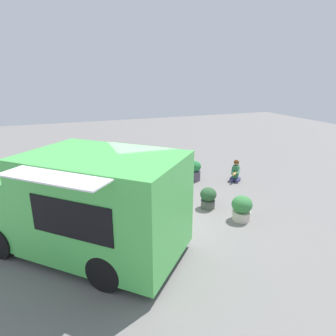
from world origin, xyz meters
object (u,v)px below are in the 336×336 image
(planter_flowering_far, at_px, (208,197))
(trash_bin, at_px, (11,190))
(planter_flowering_near, at_px, (242,208))
(food_truck, at_px, (84,206))
(person_customer, at_px, (236,173))
(planter_flowering_side, at_px, (195,170))

(planter_flowering_far, relative_size, trash_bin, 0.69)
(planter_flowering_near, xyz_separation_m, planter_flowering_far, (-1.08, -0.53, -0.03))
(food_truck, distance_m, planter_flowering_near, 4.51)
(person_customer, relative_size, planter_flowering_near, 1.14)
(person_customer, relative_size, trash_bin, 0.86)
(food_truck, relative_size, trash_bin, 5.11)
(planter_flowering_far, height_order, planter_flowering_side, planter_flowering_side)
(food_truck, height_order, planter_flowering_side, food_truck)
(person_customer, distance_m, planter_flowering_near, 3.46)
(food_truck, bearing_deg, planter_flowering_side, 127.33)
(food_truck, bearing_deg, trash_bin, -151.12)
(person_customer, height_order, planter_flowering_far, person_customer)
(food_truck, distance_m, planter_flowering_far, 4.13)
(trash_bin, bearing_deg, planter_flowering_far, 66.48)
(planter_flowering_near, bearing_deg, person_customer, 149.50)
(planter_flowering_side, xyz_separation_m, trash_bin, (-0.06, -6.64, 0.09))
(person_customer, bearing_deg, planter_flowering_side, -111.52)
(person_customer, xyz_separation_m, planter_flowering_far, (1.90, -2.28, 0.03))
(food_truck, bearing_deg, person_customer, 115.36)
(person_customer, bearing_deg, planter_flowering_far, -50.28)
(trash_bin, bearing_deg, food_truck, 28.88)
(person_customer, height_order, trash_bin, trash_bin)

